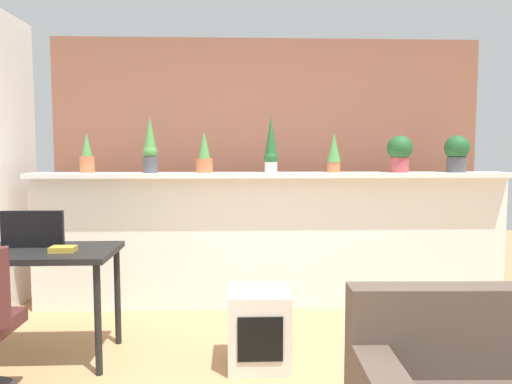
{
  "coord_description": "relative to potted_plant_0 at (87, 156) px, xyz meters",
  "views": [
    {
      "loc": [
        -0.31,
        -2.28,
        1.41
      ],
      "look_at": [
        -0.18,
        1.08,
        1.12
      ],
      "focal_mm": 34.06,
      "sensor_mm": 36.0,
      "label": 1
    }
  ],
  "objects": [
    {
      "name": "plant_shelf",
      "position": [
        1.61,
        -0.04,
        -0.17
      ],
      "size": [
        4.19,
        0.33,
        0.04
      ],
      "primitive_type": "cube",
      "color": "white",
      "rests_on": "divider_wall"
    },
    {
      "name": "potted_plant_5",
      "position": [
        2.74,
        -0.03,
        0.04
      ],
      "size": [
        0.22,
        0.22,
        0.33
      ],
      "color": "#B7474C",
      "rests_on": "plant_shelf"
    },
    {
      "name": "potted_plant_0",
      "position": [
        0.0,
        0.0,
        0.0
      ],
      "size": [
        0.13,
        0.13,
        0.35
      ],
      "color": "#C66B42",
      "rests_on": "plant_shelf"
    },
    {
      "name": "potted_plant_6",
      "position": [
        3.25,
        -0.03,
        0.03
      ],
      "size": [
        0.22,
        0.22,
        0.33
      ],
      "color": "#4C4C51",
      "rests_on": "plant_shelf"
    },
    {
      "name": "tv_monitor",
      "position": [
        -0.09,
        -0.97,
        -0.48
      ],
      "size": [
        0.41,
        0.04,
        0.25
      ],
      "primitive_type": "cube",
      "color": "black",
      "rests_on": "desk"
    },
    {
      "name": "divider_wall",
      "position": [
        1.61,
        0.0,
        -0.77
      ],
      "size": [
        4.19,
        0.16,
        1.17
      ],
      "primitive_type": "cube",
      "color": "white",
      "rests_on": "ground"
    },
    {
      "name": "brick_wall_behind",
      "position": [
        1.61,
        0.6,
        -0.11
      ],
      "size": [
        4.19,
        0.1,
        2.5
      ],
      "primitive_type": "cube",
      "color": "#935B47",
      "rests_on": "ground"
    },
    {
      "name": "potted_plant_4",
      "position": [
        2.15,
        -0.02,
        0.03
      ],
      "size": [
        0.12,
        0.12,
        0.35
      ],
      "color": "#C66B42",
      "rests_on": "plant_shelf"
    },
    {
      "name": "potted_plant_2",
      "position": [
        1.02,
        -0.04,
        0.01
      ],
      "size": [
        0.14,
        0.14,
        0.36
      ],
      "color": "#C66B42",
      "rests_on": "plant_shelf"
    },
    {
      "name": "potted_plant_1",
      "position": [
        0.55,
        -0.05,
        0.07
      ],
      "size": [
        0.13,
        0.13,
        0.49
      ],
      "color": "#4C4C51",
      "rests_on": "plant_shelf"
    },
    {
      "name": "desk",
      "position": [
        -0.07,
        -1.05,
        -0.69
      ],
      "size": [
        1.1,
        0.6,
        0.75
      ],
      "color": "black",
      "rests_on": "ground"
    },
    {
      "name": "potted_plant_3",
      "position": [
        1.6,
        -0.0,
        0.08
      ],
      "size": [
        0.13,
        0.13,
        0.49
      ],
      "color": "silver",
      "rests_on": "plant_shelf"
    },
    {
      "name": "book_on_desk",
      "position": [
        0.17,
        -1.12,
        -0.59
      ],
      "size": [
        0.16,
        0.11,
        0.04
      ],
      "primitive_type": "cube",
      "color": "gold",
      "rests_on": "desk"
    },
    {
      "name": "side_cube_shelf",
      "position": [
        1.44,
        -1.19,
        -1.11
      ],
      "size": [
        0.4,
        0.41,
        0.5
      ],
      "color": "silver",
      "rests_on": "ground"
    }
  ]
}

